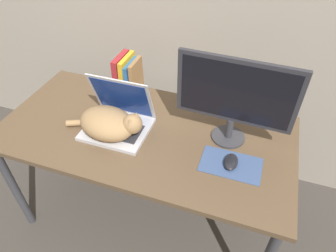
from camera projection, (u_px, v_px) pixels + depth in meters
name	position (u px, v px, depth m)	size (l,w,h in m)	color
desk	(145.00, 140.00, 1.57)	(1.49, 0.74, 0.72)	brown
laptop	(119.00, 119.00, 1.51)	(0.32, 0.27, 0.27)	#B7B7BC
cat	(109.00, 123.00, 1.46)	(0.42, 0.26, 0.15)	#99754C
external_monitor	(235.00, 97.00, 1.32)	(0.54, 0.16, 0.43)	#333338
mousepad	(231.00, 164.00, 1.35)	(0.27, 0.17, 0.00)	#384C75
computer_mouse	(231.00, 162.00, 1.34)	(0.06, 0.10, 0.03)	black
book_row	(128.00, 77.00, 1.69)	(0.12, 0.17, 0.24)	maroon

